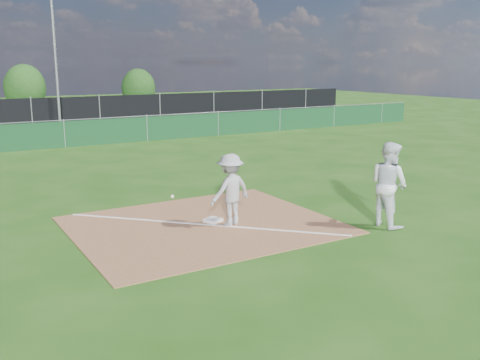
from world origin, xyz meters
name	(u,v)px	position (x,y,z in m)	size (l,w,h in m)	color
ground	(96,165)	(0.00, 10.00, 0.00)	(90.00, 90.00, 0.00)	#1F4A0F
infield_dirt	(203,225)	(0.00, 1.00, 0.01)	(6.00, 5.00, 0.02)	brown
foul_line	(203,224)	(0.00, 1.00, 0.03)	(0.08, 7.00, 0.01)	white
green_fence	(64,134)	(0.00, 15.00, 0.60)	(44.00, 0.05, 1.20)	#0F371A
black_fence	(32,114)	(0.00, 23.00, 0.90)	(46.00, 0.04, 1.80)	black
parking_lot	(19,121)	(0.00, 28.00, 0.01)	(46.00, 9.00, 0.01)	black
light_pole	(55,59)	(1.50, 22.70, 4.00)	(0.16, 0.16, 8.00)	slate
first_base	(213,220)	(0.31, 1.10, 0.06)	(0.36, 0.36, 0.08)	white
play_at_first	(230,190)	(0.56, 0.68, 0.88)	(2.16, 0.83, 1.72)	#B5B5B7
runner	(389,184)	(3.77, -1.25, 1.02)	(0.99, 0.77, 2.03)	white
car_right	(109,109)	(5.74, 26.79, 0.67)	(1.86, 4.57, 1.33)	black
tree_mid	(25,88)	(1.60, 34.62, 1.91)	(3.13, 3.13, 3.71)	#382316
tree_right	(139,88)	(10.38, 33.35, 1.71)	(2.80, 2.80, 3.32)	#382316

